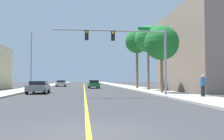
{
  "coord_description": "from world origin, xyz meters",
  "views": [
    {
      "loc": [
        -0.15,
        -6.91,
        1.55
      ],
      "look_at": [
        2.82,
        17.64,
        2.54
      ],
      "focal_mm": 37.69,
      "sensor_mm": 36.0,
      "label": 1
    }
  ],
  "objects_px": {
    "palm_far": "(137,42)",
    "car_green": "(94,84)",
    "street_lamp": "(31,57)",
    "car_silver": "(61,83)",
    "pedestrian": "(203,86)",
    "palm_mid": "(148,39)",
    "traffic_signal_mast": "(132,44)",
    "palm_near": "(161,43)",
    "car_gray": "(39,87)"
  },
  "relations": [
    {
      "from": "car_gray",
      "to": "car_green",
      "type": "distance_m",
      "value": 16.09
    },
    {
      "from": "palm_mid",
      "to": "traffic_signal_mast",
      "type": "bearing_deg",
      "value": -113.38
    },
    {
      "from": "car_silver",
      "to": "pedestrian",
      "type": "height_order",
      "value": "pedestrian"
    },
    {
      "from": "street_lamp",
      "to": "palm_mid",
      "type": "distance_m",
      "value": 16.05
    },
    {
      "from": "palm_near",
      "to": "car_silver",
      "type": "distance_m",
      "value": 30.82
    },
    {
      "from": "palm_near",
      "to": "car_silver",
      "type": "height_order",
      "value": "palm_near"
    },
    {
      "from": "palm_mid",
      "to": "pedestrian",
      "type": "distance_m",
      "value": 13.47
    },
    {
      "from": "palm_mid",
      "to": "pedestrian",
      "type": "height_order",
      "value": "palm_mid"
    },
    {
      "from": "traffic_signal_mast",
      "to": "street_lamp",
      "type": "height_order",
      "value": "street_lamp"
    },
    {
      "from": "car_gray",
      "to": "pedestrian",
      "type": "xyz_separation_m",
      "value": [
        14.69,
        -8.39,
        0.33
      ]
    },
    {
      "from": "palm_far",
      "to": "traffic_signal_mast",
      "type": "bearing_deg",
      "value": -104.69
    },
    {
      "from": "traffic_signal_mast",
      "to": "palm_mid",
      "type": "xyz_separation_m",
      "value": [
        4.35,
        10.07,
        2.28
      ]
    },
    {
      "from": "street_lamp",
      "to": "palm_mid",
      "type": "height_order",
      "value": "palm_mid"
    },
    {
      "from": "palm_near",
      "to": "car_green",
      "type": "relative_size",
      "value": 1.56
    },
    {
      "from": "car_silver",
      "to": "car_green",
      "type": "xyz_separation_m",
      "value": [
        6.57,
        -10.44,
        0.02
      ]
    },
    {
      "from": "palm_far",
      "to": "pedestrian",
      "type": "xyz_separation_m",
      "value": [
        1.33,
        -18.12,
        -6.48
      ]
    },
    {
      "from": "traffic_signal_mast",
      "to": "pedestrian",
      "type": "bearing_deg",
      "value": -19.68
    },
    {
      "from": "traffic_signal_mast",
      "to": "car_gray",
      "type": "height_order",
      "value": "traffic_signal_mast"
    },
    {
      "from": "palm_near",
      "to": "traffic_signal_mast",
      "type": "bearing_deg",
      "value": -135.68
    },
    {
      "from": "traffic_signal_mast",
      "to": "car_silver",
      "type": "distance_m",
      "value": 32.99
    },
    {
      "from": "traffic_signal_mast",
      "to": "palm_far",
      "type": "xyz_separation_m",
      "value": [
        4.23,
        16.13,
        2.88
      ]
    },
    {
      "from": "traffic_signal_mast",
      "to": "car_silver",
      "type": "height_order",
      "value": "traffic_signal_mast"
    },
    {
      "from": "street_lamp",
      "to": "car_silver",
      "type": "xyz_separation_m",
      "value": [
        2.27,
        18.82,
        -3.83
      ]
    },
    {
      "from": "street_lamp",
      "to": "car_green",
      "type": "relative_size",
      "value": 1.72
    },
    {
      "from": "traffic_signal_mast",
      "to": "car_silver",
      "type": "relative_size",
      "value": 2.24
    },
    {
      "from": "palm_mid",
      "to": "pedestrian",
      "type": "xyz_separation_m",
      "value": [
        1.2,
        -12.06,
        -5.88
      ]
    },
    {
      "from": "palm_mid",
      "to": "palm_near",
      "type": "bearing_deg",
      "value": -92.27
    },
    {
      "from": "car_gray",
      "to": "car_green",
      "type": "relative_size",
      "value": 0.95
    },
    {
      "from": "pedestrian",
      "to": "palm_mid",
      "type": "bearing_deg",
      "value": 93.42
    },
    {
      "from": "palm_far",
      "to": "car_silver",
      "type": "distance_m",
      "value": 21.4
    },
    {
      "from": "palm_mid",
      "to": "palm_far",
      "type": "bearing_deg",
      "value": 91.18
    },
    {
      "from": "traffic_signal_mast",
      "to": "pedestrian",
      "type": "height_order",
      "value": "traffic_signal_mast"
    },
    {
      "from": "palm_far",
      "to": "car_gray",
      "type": "height_order",
      "value": "palm_far"
    },
    {
      "from": "street_lamp",
      "to": "car_green",
      "type": "height_order",
      "value": "street_lamp"
    },
    {
      "from": "street_lamp",
      "to": "car_green",
      "type": "distance_m",
      "value": 12.77
    },
    {
      "from": "street_lamp",
      "to": "car_green",
      "type": "bearing_deg",
      "value": 43.46
    },
    {
      "from": "car_silver",
      "to": "pedestrian",
      "type": "xyz_separation_m",
      "value": [
        14.59,
        -33.47,
        0.33
      ]
    },
    {
      "from": "car_green",
      "to": "pedestrian",
      "type": "xyz_separation_m",
      "value": [
        8.02,
        -23.03,
        0.31
      ]
    },
    {
      "from": "car_silver",
      "to": "car_green",
      "type": "bearing_deg",
      "value": 121.67
    },
    {
      "from": "palm_far",
      "to": "pedestrian",
      "type": "relative_size",
      "value": 5.25
    },
    {
      "from": "street_lamp",
      "to": "palm_far",
      "type": "bearing_deg",
      "value": 12.58
    },
    {
      "from": "traffic_signal_mast",
      "to": "pedestrian",
      "type": "relative_size",
      "value": 5.59
    },
    {
      "from": "palm_near",
      "to": "car_green",
      "type": "height_order",
      "value": "palm_near"
    },
    {
      "from": "palm_far",
      "to": "car_green",
      "type": "height_order",
      "value": "palm_far"
    },
    {
      "from": "palm_mid",
      "to": "car_silver",
      "type": "xyz_separation_m",
      "value": [
        -13.39,
        21.41,
        -6.21
      ]
    },
    {
      "from": "palm_far",
      "to": "car_gray",
      "type": "distance_m",
      "value": 17.88
    },
    {
      "from": "car_silver",
      "to": "palm_near",
      "type": "bearing_deg",
      "value": 115.06
    },
    {
      "from": "traffic_signal_mast",
      "to": "car_silver",
      "type": "xyz_separation_m",
      "value": [
        -9.04,
        31.48,
        -3.93
      ]
    },
    {
      "from": "car_silver",
      "to": "street_lamp",
      "type": "bearing_deg",
      "value": 82.59
    },
    {
      "from": "palm_far",
      "to": "street_lamp",
      "type": "bearing_deg",
      "value": -167.42
    }
  ]
}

